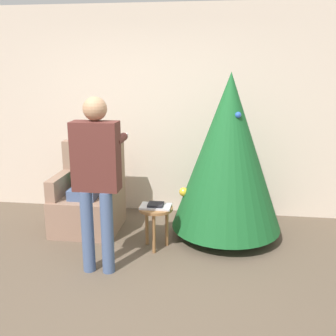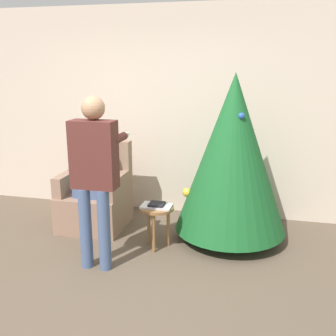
{
  "view_description": "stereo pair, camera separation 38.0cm",
  "coord_description": "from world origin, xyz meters",
  "px_view_note": "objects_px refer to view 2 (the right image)",
  "views": [
    {
      "loc": [
        0.9,
        -2.88,
        1.96
      ],
      "look_at": [
        0.37,
        0.96,
        0.94
      ],
      "focal_mm": 42.0,
      "sensor_mm": 36.0,
      "label": 1
    },
    {
      "loc": [
        1.28,
        -2.81,
        1.96
      ],
      "look_at": [
        0.37,
        0.96,
        0.94
      ],
      "focal_mm": 42.0,
      "sensor_mm": 36.0,
      "label": 2
    }
  ],
  "objects_px": {
    "person_seated": "(93,172)",
    "side_stool": "(157,214)",
    "christmas_tree": "(232,154)",
    "armchair": "(96,198)",
    "person_standing": "(94,168)"
  },
  "relations": [
    {
      "from": "person_seated",
      "to": "side_stool",
      "type": "height_order",
      "value": "person_seated"
    },
    {
      "from": "christmas_tree",
      "to": "armchair",
      "type": "xyz_separation_m",
      "value": [
        -1.66,
        0.02,
        -0.65
      ]
    },
    {
      "from": "armchair",
      "to": "side_stool",
      "type": "bearing_deg",
      "value": -25.66
    },
    {
      "from": "person_seated",
      "to": "person_standing",
      "type": "distance_m",
      "value": 1.07
    },
    {
      "from": "person_seated",
      "to": "side_stool",
      "type": "xyz_separation_m",
      "value": [
        0.9,
        -0.4,
        -0.3
      ]
    },
    {
      "from": "person_seated",
      "to": "side_stool",
      "type": "bearing_deg",
      "value": -23.91
    },
    {
      "from": "person_standing",
      "to": "person_seated",
      "type": "bearing_deg",
      "value": 115.23
    },
    {
      "from": "armchair",
      "to": "person_standing",
      "type": "relative_size",
      "value": 0.62
    },
    {
      "from": "person_seated",
      "to": "christmas_tree",
      "type": "bearing_deg",
      "value": 0.59
    },
    {
      "from": "person_seated",
      "to": "person_standing",
      "type": "height_order",
      "value": "person_standing"
    },
    {
      "from": "christmas_tree",
      "to": "person_seated",
      "type": "distance_m",
      "value": 1.69
    },
    {
      "from": "christmas_tree",
      "to": "person_standing",
      "type": "bearing_deg",
      "value": -142.54
    },
    {
      "from": "armchair",
      "to": "side_stool",
      "type": "xyz_separation_m",
      "value": [
        0.9,
        -0.43,
        0.03
      ]
    },
    {
      "from": "christmas_tree",
      "to": "armchair",
      "type": "distance_m",
      "value": 1.78
    },
    {
      "from": "christmas_tree",
      "to": "side_stool",
      "type": "height_order",
      "value": "christmas_tree"
    }
  ]
}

